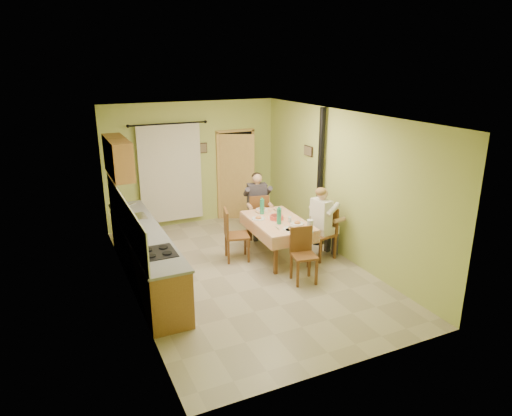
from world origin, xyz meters
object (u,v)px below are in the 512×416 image
chair_right (321,243)px  man_right (322,215)px  chair_far (257,224)px  chair_near (303,266)px  dining_table (277,239)px  chair_left (236,245)px  man_far (257,198)px  stove_flue (319,196)px

chair_right → man_right: 0.59m
chair_far → chair_near: 2.22m
dining_table → chair_left: (-0.76, 0.24, -0.09)m
chair_near → man_far: man_far is taller
chair_right → man_right: bearing=90.0°
chair_right → stove_flue: bearing=-36.8°
stove_flue → chair_left: bearing=-179.4°
chair_left → man_far: bearing=149.8°
chair_right → man_right: man_right is taller
chair_near → chair_left: 1.51m
dining_table → man_right: size_ratio=1.17×
chair_left → stove_flue: size_ratio=0.36×
man_far → stove_flue: size_ratio=0.50×
chair_left → man_right: bearing=81.7°
chair_near → man_far: 2.31m
man_far → man_right: size_ratio=1.00×
dining_table → chair_far: size_ratio=1.66×
chair_near → man_far: bearing=-84.3°
chair_near → chair_left: size_ratio=0.95×
chair_left → man_right: 1.74m
chair_far → man_right: (0.65, -1.49, 0.59)m
man_right → stove_flue: 0.73m
chair_right → chair_left: (-1.53, 0.62, -0.00)m
chair_near → chair_left: chair_left is taller
chair_far → man_right: 1.73m
chair_left → man_right: size_ratio=0.72×
chair_left → stove_flue: 1.98m
dining_table → chair_near: size_ratio=1.70×
chair_far → chair_left: size_ratio=0.97×
chair_left → man_far: (0.86, 0.89, 0.59)m
dining_table → chair_right: 0.86m
chair_far → stove_flue: size_ratio=0.35×
chair_near → chair_right: size_ratio=0.95×
chair_far → chair_left: chair_left is taller
dining_table → man_far: 1.24m
chair_near → stove_flue: (1.15, 1.36, 0.74)m
chair_right → chair_left: chair_right is taller
man_right → chair_near: bearing=121.3°
dining_table → chair_near: chair_near is taller
man_far → man_right: (0.65, -1.51, 0.00)m
man_right → stove_flue: size_ratio=0.50×
chair_near → chair_right: chair_right is taller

